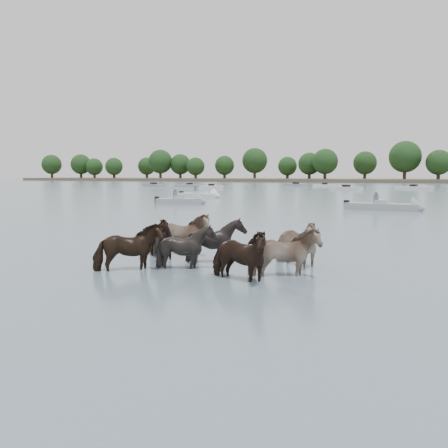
% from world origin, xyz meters
% --- Properties ---
extents(ground, '(400.00, 400.00, 0.00)m').
position_xyz_m(ground, '(0.00, 0.00, 0.00)').
color(ground, '#4B5E6B').
rests_on(ground, ground).
extents(shoreline, '(160.00, 30.00, 1.00)m').
position_xyz_m(shoreline, '(-70.00, 150.00, 0.50)').
color(shoreline, '#4C4233').
rests_on(shoreline, ground).
extents(pony_herd, '(6.41, 4.79, 1.60)m').
position_xyz_m(pony_herd, '(0.61, -0.05, 0.52)').
color(pony_herd, black).
rests_on(pony_herd, ground).
extents(motorboat_a, '(4.57, 3.20, 1.92)m').
position_xyz_m(motorboat_a, '(-13.88, 25.00, 0.23)').
color(motorboat_a, gray).
rests_on(motorboat_a, ground).
extents(motorboat_b, '(5.72, 1.92, 1.92)m').
position_xyz_m(motorboat_b, '(2.99, 24.59, 0.23)').
color(motorboat_b, gray).
rests_on(motorboat_b, ground).
extents(motorboat_f, '(5.47, 2.24, 1.92)m').
position_xyz_m(motorboat_f, '(-17.82, 35.98, 0.23)').
color(motorboat_f, silver).
rests_on(motorboat_f, ground).
extents(distant_flotilla, '(105.50, 25.13, 0.93)m').
position_xyz_m(distant_flotilla, '(-0.58, 75.99, 0.26)').
color(distant_flotilla, gray).
rests_on(distant_flotilla, ground).
extents(treeline, '(153.23, 20.72, 12.48)m').
position_xyz_m(treeline, '(-66.08, 147.86, 6.38)').
color(treeline, '#382619').
rests_on(treeline, ground).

